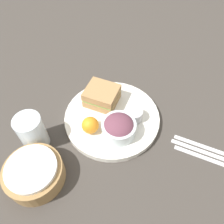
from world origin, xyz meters
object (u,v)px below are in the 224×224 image
at_px(sandwich, 102,96).
at_px(salad_bowl, 119,127).
at_px(plate, 112,118).
at_px(spoon, 203,157).
at_px(dressing_cup, 134,115).
at_px(knife, 204,152).
at_px(bread_basket, 34,173).
at_px(fork, 205,147).
at_px(drink_glass, 32,132).

relative_size(sandwich, salad_bowl, 1.22).
relative_size(plate, spoon, 1.82).
height_order(dressing_cup, knife, dressing_cup).
relative_size(salad_bowl, bread_basket, 0.66).
distance_m(dressing_cup, bread_basket, 0.33).
bearing_deg(dressing_cup, sandwich, 4.74).
height_order(fork, spoon, same).
distance_m(drink_glass, fork, 0.51).
relative_size(plate, knife, 1.56).
relative_size(drink_glass, knife, 0.59).
distance_m(bread_basket, fork, 0.49).
xyz_separation_m(sandwich, fork, (-0.35, -0.07, -0.05)).
bearing_deg(salad_bowl, dressing_cup, -94.05).
height_order(bread_basket, fork, bread_basket).
xyz_separation_m(salad_bowl, bread_basket, (0.09, 0.25, -0.02)).
bearing_deg(salad_bowl, knife, -153.02).
height_order(salad_bowl, knife, salad_bowl).
xyz_separation_m(plate, spoon, (-0.29, -0.06, -0.01)).
bearing_deg(salad_bowl, fork, -149.16).
bearing_deg(sandwich, fork, -167.99).
distance_m(dressing_cup, spoon, 0.24).
bearing_deg(knife, dressing_cup, 175.60).
height_order(drink_glass, fork, drink_glass).
height_order(salad_bowl, bread_basket, salad_bowl).
height_order(bread_basket, spoon, bread_basket).
bearing_deg(drink_glass, bread_basket, 141.21).
bearing_deg(fork, spoon, -90.00).
bearing_deg(drink_glass, knife, -144.42).
distance_m(bread_basket, knife, 0.48).
xyz_separation_m(plate, salad_bowl, (-0.06, 0.04, 0.04)).
relative_size(dressing_cup, bread_basket, 0.33).
relative_size(salad_bowl, dressing_cup, 2.00).
xyz_separation_m(bread_basket, fork, (-0.31, -0.38, -0.03)).
bearing_deg(bread_basket, plate, -96.70).
bearing_deg(salad_bowl, sandwich, -27.16).
relative_size(plate, salad_bowl, 2.97).
height_order(salad_bowl, fork, salad_bowl).
xyz_separation_m(knife, spoon, (-0.00, 0.02, 0.00)).
bearing_deg(fork, drink_glass, -158.38).
bearing_deg(fork, knife, -90.00).
xyz_separation_m(sandwich, knife, (-0.35, -0.06, -0.05)).
distance_m(knife, spoon, 0.02).
relative_size(salad_bowl, drink_glass, 0.89).
distance_m(salad_bowl, drink_glass, 0.25).
bearing_deg(drink_glass, plate, -120.06).
distance_m(sandwich, fork, 0.36).
height_order(salad_bowl, dressing_cup, salad_bowl).
relative_size(salad_bowl, spoon, 0.61).
relative_size(plate, sandwich, 2.45).
xyz_separation_m(plate, fork, (-0.28, -0.10, -0.01)).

